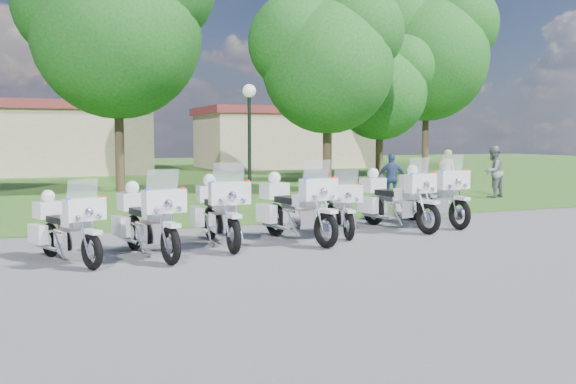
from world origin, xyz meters
name	(u,v)px	position (x,y,z in m)	size (l,w,h in m)	color
ground	(318,243)	(0.00, 0.00, 0.00)	(100.00, 100.00, 0.00)	#5A595F
grass_lawn	(129,173)	(0.00, 27.00, 0.00)	(100.00, 48.00, 0.01)	#29591C
motorcycle_0	(66,227)	(-4.84, -0.17, 0.62)	(1.24, 2.07, 1.47)	black
motorcycle_1	(148,219)	(-3.44, -0.11, 0.67)	(1.10, 2.37, 1.61)	black
motorcycle_2	(219,210)	(-1.93, 0.53, 0.70)	(0.83, 2.50, 1.68)	black
motorcycle_3	(295,206)	(-0.32, 0.46, 0.71)	(1.16, 2.51, 1.71)	black
motorcycle_4	(338,207)	(0.91, 0.94, 0.61)	(1.00, 2.15, 1.46)	black
motorcycle_5	(395,199)	(2.52, 1.19, 0.71)	(1.16, 2.49, 1.70)	black
motorcycle_6	(431,195)	(3.77, 1.56, 0.73)	(0.89, 2.59, 1.74)	black
lamp_post	(249,112)	(1.37, 8.48, 2.94)	(0.44, 0.44, 3.87)	black
tree_1	(115,18)	(-2.19, 14.00, 6.67)	(7.55, 6.45, 10.07)	#38281C
tree_2	(326,55)	(5.53, 11.36, 5.32)	(6.04, 5.15, 8.05)	#38281C
tree_3	(379,84)	(10.41, 15.71, 4.67)	(5.30, 4.52, 7.06)	#38281C
tree_4	(425,48)	(15.43, 19.30, 7.12)	(8.07, 6.89, 10.76)	#38281C
building_west	(18,138)	(-6.00, 28.00, 2.07)	(14.56, 8.32, 4.10)	tan
building_east	(283,137)	(11.00, 30.00, 2.07)	(11.44, 7.28, 4.10)	tan
bystander_a	(447,174)	(8.26, 7.14, 0.84)	(0.61, 0.40, 1.68)	tan
bystander_b	(493,172)	(9.70, 6.46, 0.90)	(0.87, 0.68, 1.80)	slate
bystander_c	(392,178)	(5.49, 6.26, 0.80)	(0.94, 0.39, 1.60)	navy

